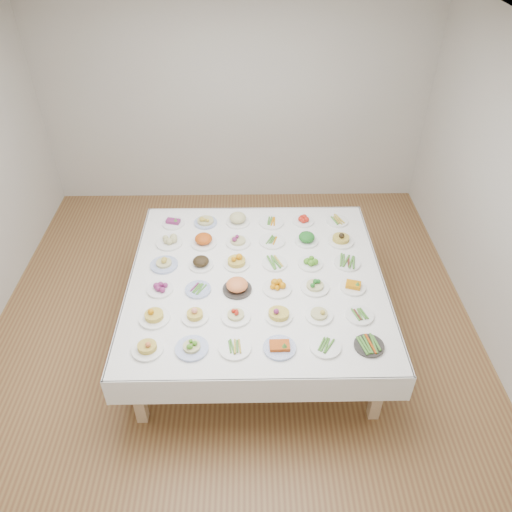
{
  "coord_description": "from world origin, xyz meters",
  "views": [
    {
      "loc": [
        0.17,
        -3.73,
        3.8
      ],
      "look_at": [
        0.23,
        -0.05,
        0.88
      ],
      "focal_mm": 35.0,
      "sensor_mm": 36.0,
      "label": 1
    }
  ],
  "objects_px": {
    "dish_0": "(147,346)",
    "dish_18": "(163,260)",
    "dish_35": "(337,220)",
    "display_table": "(256,282)"
  },
  "relations": [
    {
      "from": "display_table",
      "to": "dish_18",
      "type": "relative_size",
      "value": 8.94
    },
    {
      "from": "dish_0",
      "to": "dish_35",
      "type": "xyz_separation_m",
      "value": [
        1.76,
        1.77,
        -0.03
      ]
    },
    {
      "from": "display_table",
      "to": "dish_18",
      "type": "distance_m",
      "value": 0.91
    },
    {
      "from": "display_table",
      "to": "dish_0",
      "type": "height_order",
      "value": "dish_0"
    },
    {
      "from": "dish_0",
      "to": "dish_18",
      "type": "xyz_separation_m",
      "value": [
        -0.0,
        1.06,
        0.02
      ]
    },
    {
      "from": "display_table",
      "to": "dish_35",
      "type": "bearing_deg",
      "value": 45.0
    },
    {
      "from": "display_table",
      "to": "dish_35",
      "type": "height_order",
      "value": "dish_35"
    },
    {
      "from": "dish_0",
      "to": "dish_18",
      "type": "bearing_deg",
      "value": 90.22
    },
    {
      "from": "dish_0",
      "to": "dish_18",
      "type": "distance_m",
      "value": 1.06
    },
    {
      "from": "dish_18",
      "to": "dish_35",
      "type": "xyz_separation_m",
      "value": [
        1.77,
        0.71,
        -0.05
      ]
    }
  ]
}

